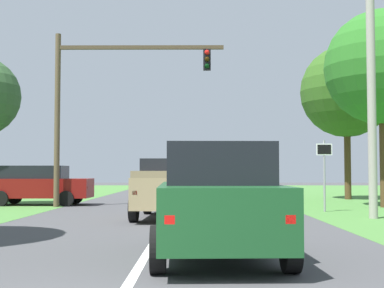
{
  "coord_description": "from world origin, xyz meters",
  "views": [
    {
      "loc": [
        0.9,
        -4.86,
        1.52
      ],
      "look_at": [
        0.75,
        18.34,
        2.69
      ],
      "focal_mm": 51.25,
      "sensor_mm": 36.0,
      "label": 1
    }
  ],
  "objects_px": {
    "keep_moving_sign": "(324,166)",
    "traffic_light": "(102,92)",
    "crossing_suv_far": "(38,184)",
    "utility_pole_right": "(371,92)",
    "extra_tree_2": "(347,92)",
    "pickup_truck_lead": "(171,188)",
    "oak_tree_right": "(382,67)",
    "red_suv_near": "(217,199)"
  },
  "relations": [
    {
      "from": "traffic_light",
      "to": "oak_tree_right",
      "type": "bearing_deg",
      "value": -1.07
    },
    {
      "from": "pickup_truck_lead",
      "to": "utility_pole_right",
      "type": "bearing_deg",
      "value": -1.01
    },
    {
      "from": "crossing_suv_far",
      "to": "extra_tree_2",
      "type": "distance_m",
      "value": 17.07
    },
    {
      "from": "red_suv_near",
      "to": "keep_moving_sign",
      "type": "height_order",
      "value": "keep_moving_sign"
    },
    {
      "from": "keep_moving_sign",
      "to": "crossing_suv_far",
      "type": "bearing_deg",
      "value": 161.32
    },
    {
      "from": "crossing_suv_far",
      "to": "extra_tree_2",
      "type": "height_order",
      "value": "extra_tree_2"
    },
    {
      "from": "crossing_suv_far",
      "to": "utility_pole_right",
      "type": "relative_size",
      "value": 0.56
    },
    {
      "from": "keep_moving_sign",
      "to": "traffic_light",
      "type": "bearing_deg",
      "value": 162.74
    },
    {
      "from": "red_suv_near",
      "to": "extra_tree_2",
      "type": "bearing_deg",
      "value": 68.6
    },
    {
      "from": "pickup_truck_lead",
      "to": "oak_tree_right",
      "type": "height_order",
      "value": "oak_tree_right"
    },
    {
      "from": "extra_tree_2",
      "to": "pickup_truck_lead",
      "type": "bearing_deg",
      "value": -127.1
    },
    {
      "from": "traffic_light",
      "to": "utility_pole_right",
      "type": "bearing_deg",
      "value": -30.25
    },
    {
      "from": "crossing_suv_far",
      "to": "utility_pole_right",
      "type": "distance_m",
      "value": 15.03
    },
    {
      "from": "red_suv_near",
      "to": "utility_pole_right",
      "type": "relative_size",
      "value": 0.57
    },
    {
      "from": "pickup_truck_lead",
      "to": "keep_moving_sign",
      "type": "distance_m",
      "value": 6.41
    },
    {
      "from": "red_suv_near",
      "to": "traffic_light",
      "type": "xyz_separation_m",
      "value": [
        -4.46,
        13.83,
        3.92
      ]
    },
    {
      "from": "traffic_light",
      "to": "oak_tree_right",
      "type": "distance_m",
      "value": 12.15
    },
    {
      "from": "traffic_light",
      "to": "extra_tree_2",
      "type": "distance_m",
      "value": 14.04
    },
    {
      "from": "crossing_suv_far",
      "to": "oak_tree_right",
      "type": "bearing_deg",
      "value": -5.67
    },
    {
      "from": "red_suv_near",
      "to": "pickup_truck_lead",
      "type": "height_order",
      "value": "red_suv_near"
    },
    {
      "from": "pickup_truck_lead",
      "to": "oak_tree_right",
      "type": "distance_m",
      "value": 11.5
    },
    {
      "from": "red_suv_near",
      "to": "extra_tree_2",
      "type": "height_order",
      "value": "extra_tree_2"
    },
    {
      "from": "keep_moving_sign",
      "to": "extra_tree_2",
      "type": "height_order",
      "value": "extra_tree_2"
    },
    {
      "from": "extra_tree_2",
      "to": "traffic_light",
      "type": "bearing_deg",
      "value": -152.46
    },
    {
      "from": "red_suv_near",
      "to": "utility_pole_right",
      "type": "height_order",
      "value": "utility_pole_right"
    },
    {
      "from": "oak_tree_right",
      "to": "utility_pole_right",
      "type": "relative_size",
      "value": 1.03
    },
    {
      "from": "oak_tree_right",
      "to": "crossing_suv_far",
      "type": "relative_size",
      "value": 1.83
    },
    {
      "from": "utility_pole_right",
      "to": "extra_tree_2",
      "type": "distance_m",
      "value": 12.61
    },
    {
      "from": "traffic_light",
      "to": "keep_moving_sign",
      "type": "xyz_separation_m",
      "value": [
        8.96,
        -2.79,
        -3.24
      ]
    },
    {
      "from": "keep_moving_sign",
      "to": "oak_tree_right",
      "type": "distance_m",
      "value": 5.88
    },
    {
      "from": "keep_moving_sign",
      "to": "extra_tree_2",
      "type": "bearing_deg",
      "value": 69.54
    },
    {
      "from": "red_suv_near",
      "to": "crossing_suv_far",
      "type": "distance_m",
      "value": 16.88
    },
    {
      "from": "oak_tree_right",
      "to": "keep_moving_sign",
      "type": "bearing_deg",
      "value": -140.84
    },
    {
      "from": "crossing_suv_far",
      "to": "utility_pole_right",
      "type": "bearing_deg",
      "value": -28.55
    },
    {
      "from": "red_suv_near",
      "to": "keep_moving_sign",
      "type": "relative_size",
      "value": 1.73
    },
    {
      "from": "red_suv_near",
      "to": "extra_tree_2",
      "type": "distance_m",
      "value": 22.35
    },
    {
      "from": "pickup_truck_lead",
      "to": "oak_tree_right",
      "type": "relative_size",
      "value": 0.62
    },
    {
      "from": "traffic_light",
      "to": "keep_moving_sign",
      "type": "height_order",
      "value": "traffic_light"
    },
    {
      "from": "crossing_suv_far",
      "to": "extra_tree_2",
      "type": "bearing_deg",
      "value": 18.55
    },
    {
      "from": "traffic_light",
      "to": "utility_pole_right",
      "type": "xyz_separation_m",
      "value": [
        9.84,
        -5.74,
        -0.83
      ]
    },
    {
      "from": "red_suv_near",
      "to": "crossing_suv_far",
      "type": "xyz_separation_m",
      "value": [
        -7.52,
        15.11,
        -0.1
      ]
    },
    {
      "from": "utility_pole_right",
      "to": "red_suv_near",
      "type": "bearing_deg",
      "value": -123.61
    }
  ]
}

